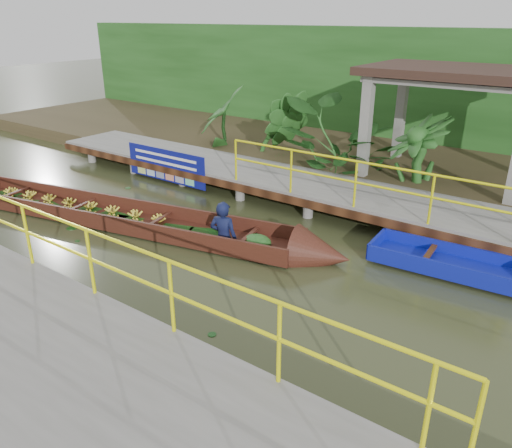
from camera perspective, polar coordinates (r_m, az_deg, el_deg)
The scene contains 10 objects.
ground at distance 10.27m, azimuth -6.66°, elevation -2.55°, with size 80.00×80.00×0.00m, color #30341A.
land_strip at distance 16.15m, azimuth 11.63°, elevation 7.50°, with size 30.00×8.00×0.45m, color #362D1B.
far_dock at distance 12.62m, azimuth 3.86°, elevation 4.80°, with size 16.00×2.06×1.66m.
near_dock at distance 7.22m, azimuth -24.02°, elevation -13.83°, with size 18.00×2.40×1.73m.
pavilion at distance 13.57m, azimuth 22.14°, elevation 14.65°, with size 4.40×3.00×3.00m.
foliage_backdrop at distance 18.08m, azimuth 15.58°, elevation 14.51°, with size 30.00×0.80×4.00m, color #1B4516.
vendor_boat at distance 11.57m, azimuth -14.74°, elevation 0.98°, with size 10.69×3.24×2.10m.
moored_blue_boat at distance 9.74m, azimuth 26.82°, elevation -5.55°, with size 3.63×1.18×0.85m.
blue_banner at distance 13.98m, azimuth -10.29°, elevation 6.64°, with size 2.86×0.04×0.89m.
tropical_plants at distance 13.08m, azimuth 16.87°, elevation 8.71°, with size 14.51×1.51×1.89m.
Camera 1 is at (6.39, -6.74, 4.38)m, focal length 35.00 mm.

